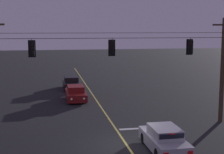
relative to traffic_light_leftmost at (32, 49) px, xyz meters
The scene contains 10 objects.
ground_plane 8.63m from the traffic_light_leftmost, 34.26° to the right, with size 180.00×180.00×0.00m, color black.
lane_centre_stripe 9.84m from the traffic_light_leftmost, 47.75° to the left, with size 0.14×60.00×0.01m, color #D1C64C.
stop_bar_paint 9.24m from the traffic_light_leftmost, ahead, with size 3.40×0.36×0.01m, color silver.
signal_span_assembly 5.70m from the traffic_light_leftmost, ahead, with size 17.78×0.32×7.60m.
traffic_light_leftmost is the anchor object (origin of this frame).
traffic_light_left_inner 5.29m from the traffic_light_leftmost, ahead, with size 0.48×0.41×1.22m.
traffic_light_centre 10.90m from the traffic_light_leftmost, ahead, with size 0.48×0.41×1.22m.
car_waiting_near_lane 10.11m from the traffic_light_leftmost, 33.90° to the right, with size 1.80×4.33×1.39m.
car_oncoming_lead 11.29m from the traffic_light_leftmost, 69.67° to the left, with size 1.80×4.42×1.39m.
car_oncoming_trailing 16.93m from the traffic_light_leftmost, 77.40° to the left, with size 1.80×4.42×1.39m.
Camera 1 is at (-4.44, -18.79, 6.88)m, focal length 54.43 mm.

